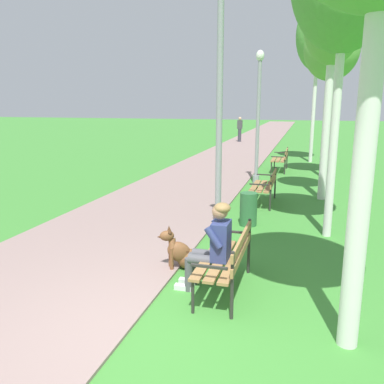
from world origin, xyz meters
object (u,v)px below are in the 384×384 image
park_bench_far (281,158)px  pedestrian_distant (240,129)px  birch_tree_fifth (318,35)px  birch_tree_fourth (332,50)px  park_bench_near (228,256)px  person_seated_on_near_bench (213,243)px  dog_brown (182,253)px  lamp_post_near (219,107)px  lamp_post_mid (258,117)px  litter_bin (248,209)px  park_bench_mid (266,184)px  birch_tree_third (334,24)px

park_bench_far → pedestrian_distant: 11.53m
pedestrian_distant → birch_tree_fifth: bearing=-61.3°
birch_tree_fourth → park_bench_near: bearing=-99.0°
person_seated_on_near_bench → dog_brown: 0.94m
lamp_post_near → lamp_post_mid: bearing=89.9°
birch_tree_fifth → person_seated_on_near_bench: bearing=-95.7°
litter_bin → birch_tree_fourth: bearing=75.2°
park_bench_mid → person_seated_on_near_bench: (-0.19, -5.11, 0.17)m
birch_tree_fifth → litter_bin: 11.22m
lamp_post_mid → birch_tree_fifth: bearing=73.6°
pedestrian_distant → lamp_post_near: bearing=-81.7°
pedestrian_distant → lamp_post_mid: bearing=-78.4°
person_seated_on_near_bench → birch_tree_third: birch_tree_third is taller
park_bench_far → lamp_post_near: (-0.59, -8.39, 1.94)m
lamp_post_mid → birch_tree_third: 3.35m
park_bench_mid → park_bench_far: 5.24m
park_bench_near → pedestrian_distant: size_ratio=0.91×
park_bench_near → park_bench_far: bearing=89.9°
park_bench_far → birch_tree_fourth: 4.09m
dog_brown → person_seated_on_near_bench: bearing=-42.9°
park_bench_far → pedestrian_distant: bearing=107.3°
park_bench_far → dog_brown: size_ratio=1.96×
park_bench_far → birch_tree_fourth: bearing=-28.6°
birch_tree_third → litter_bin: bearing=-118.1°
pedestrian_distant → park_bench_far: bearing=-72.7°
lamp_post_mid → birch_tree_third: (1.94, -1.46, 2.31)m
litter_bin → park_bench_near: bearing=-86.8°
birch_tree_fifth → litter_bin: bearing=-97.2°
dog_brown → lamp_post_mid: (0.26, 6.93, 1.84)m
birch_tree_third → dog_brown: bearing=-111.8°
park_bench_mid → litter_bin: park_bench_mid is taller
park_bench_near → lamp_post_mid: 7.66m
person_seated_on_near_bench → birch_tree_fourth: bearing=79.8°
park_bench_far → birch_tree_third: bearing=-72.6°
park_bench_near → park_bench_far: same height
lamp_post_mid → birch_tree_fourth: (2.08, 2.04, 2.13)m
birch_tree_third → pedestrian_distant: (-4.77, 15.32, -3.57)m
lamp_post_mid → pedestrian_distant: bearing=101.6°
lamp_post_mid → litter_bin: lamp_post_mid is taller
person_seated_on_near_bench → pedestrian_distant: size_ratio=0.76×
park_bench_far → birch_tree_fifth: bearing=68.9°
park_bench_far → birch_tree_fifth: size_ratio=0.22×
person_seated_on_near_bench → birch_tree_fifth: bearing=84.3°
birch_tree_third → pedestrian_distant: size_ratio=3.38×
park_bench_mid → dog_brown: size_ratio=1.96×
park_bench_mid → lamp_post_near: (-0.55, -3.15, 1.94)m
lamp_post_mid → birch_tree_third: size_ratio=0.73×
lamp_post_mid → lamp_post_near: bearing=-90.1°
park_bench_near → litter_bin: bearing=93.2°
person_seated_on_near_bench → birch_tree_fourth: birch_tree_fourth is taller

